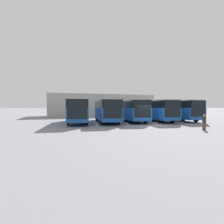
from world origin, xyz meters
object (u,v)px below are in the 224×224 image
at_px(bus_1, 155,110).
at_px(bus_4, 78,110).
at_px(pedestrian, 204,122).
at_px(bus_0, 177,110).
at_px(bus_3, 106,110).
at_px(bus_2, 131,110).

height_order(bus_1, bus_4, same).
bearing_deg(bus_4, pedestrian, 141.35).
xyz_separation_m(bus_4, pedestrian, (-10.91, 11.49, -1.01)).
xyz_separation_m(bus_0, pedestrian, (5.41, 10.85, -1.01)).
bearing_deg(bus_3, bus_4, 3.60).
distance_m(bus_1, bus_3, 8.16).
distance_m(bus_0, bus_1, 4.08).
bearing_deg(bus_3, bus_1, -173.78).
bearing_deg(bus_1, bus_2, 0.20).
bearing_deg(bus_0, bus_3, 6.25).
xyz_separation_m(bus_1, bus_4, (12.24, -0.53, 0.00)).
relative_size(bus_2, bus_3, 1.00).
relative_size(bus_1, pedestrian, 7.09).
relative_size(bus_1, bus_4, 1.00).
distance_m(bus_2, bus_4, 8.16).
relative_size(bus_1, bus_2, 1.00).
bearing_deg(pedestrian, bus_4, -33.52).
height_order(bus_3, pedestrian, bus_3).
distance_m(bus_1, pedestrian, 11.08).
relative_size(bus_4, pedestrian, 7.09).
bearing_deg(bus_1, bus_4, 5.35).
height_order(bus_1, bus_3, same).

